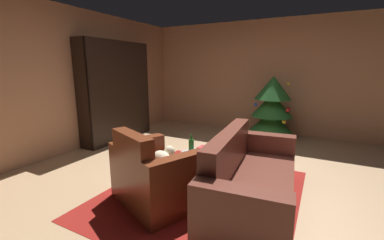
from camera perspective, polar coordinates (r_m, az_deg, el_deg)
name	(u,v)px	position (r m, az deg, el deg)	size (l,w,h in m)	color
ground_plane	(210,182)	(3.51, 4.22, -13.92)	(7.33, 7.33, 0.00)	tan
wall_back	(264,78)	(6.12, 16.18, 9.31)	(5.73, 0.06, 2.59)	tan
wall_left	(64,81)	(5.01, -27.13, 7.97)	(0.06, 6.23, 2.59)	tan
area_rug	(202,193)	(3.23, 2.34, -16.24)	(2.21, 2.50, 0.01)	maroon
bookshelf_unit	(121,93)	(5.57, -16.02, 5.98)	(0.35, 1.71, 2.05)	black
armchair_red	(154,177)	(2.93, -8.76, -12.73)	(1.16, 1.02, 0.86)	brown
couch_red	(250,183)	(2.89, 13.21, -13.77)	(0.95, 1.96, 0.84)	brown
coffee_table	(203,160)	(3.13, 2.58, -9.05)	(0.63, 0.63, 0.46)	black
book_stack_on_table	(207,152)	(3.05, 3.41, -7.40)	(0.23, 0.16, 0.12)	#3A7C43
bottle_on_table	(191,146)	(3.17, -0.17, -5.95)	(0.07, 0.07, 0.25)	#1C5D1D
decorated_tree	(272,108)	(5.47, 17.78, 2.71)	(0.94, 0.94, 1.36)	brown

